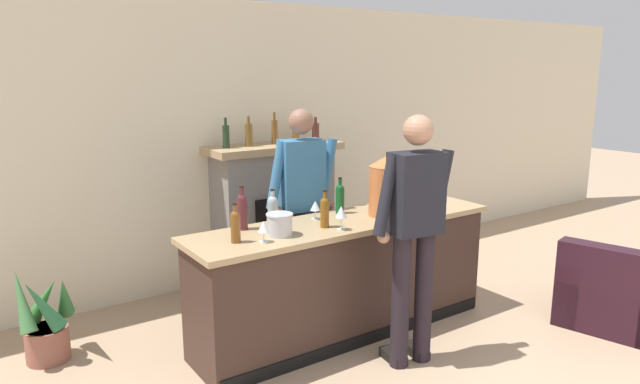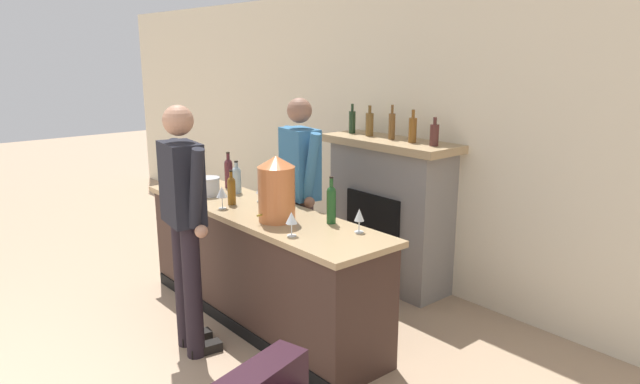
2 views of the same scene
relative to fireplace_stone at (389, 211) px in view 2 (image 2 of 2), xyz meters
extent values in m
cube|color=beige|center=(0.07, 0.26, 0.67)|extent=(12.00, 0.07, 2.75)
cube|color=#3B2821|center=(-0.15, -1.38, -0.26)|extent=(2.53, 0.58, 0.90)
cube|color=tan|center=(-0.15, -1.38, 0.22)|extent=(2.60, 0.65, 0.04)
cube|color=black|center=(-0.15, -1.68, -0.66)|extent=(2.48, 0.01, 0.10)
cube|color=gray|center=(0.00, 0.01, -0.05)|extent=(1.19, 0.44, 1.32)
cube|color=black|center=(0.00, -0.23, -0.23)|extent=(0.65, 0.02, 0.84)
cube|color=tan|center=(0.00, -0.01, 0.65)|extent=(1.35, 0.52, 0.07)
cylinder|color=#1F351E|center=(-0.51, -0.01, 0.79)|extent=(0.06, 0.06, 0.21)
cylinder|color=#1F351E|center=(-0.51, -0.01, 0.93)|extent=(0.03, 0.03, 0.07)
cylinder|color=brown|center=(-0.27, -0.01, 0.79)|extent=(0.07, 0.07, 0.21)
cylinder|color=brown|center=(-0.27, -0.01, 0.93)|extent=(0.03, 0.03, 0.07)
cylinder|color=brown|center=(0.01, -0.01, 0.80)|extent=(0.06, 0.06, 0.23)
cylinder|color=brown|center=(0.01, -0.01, 0.95)|extent=(0.02, 0.02, 0.08)
cylinder|color=brown|center=(0.26, -0.01, 0.79)|extent=(0.07, 0.07, 0.22)
cylinder|color=brown|center=(0.26, -0.01, 0.93)|extent=(0.03, 0.03, 0.07)
cylinder|color=#4C2521|center=(0.50, -0.01, 0.77)|extent=(0.08, 0.08, 0.18)
cylinder|color=#4C2521|center=(0.50, -0.01, 0.89)|extent=(0.03, 0.03, 0.06)
cylinder|color=#935748|center=(-2.24, -0.52, -0.58)|extent=(0.31, 0.31, 0.26)
cylinder|color=#332319|center=(-2.24, -0.52, -0.46)|extent=(0.28, 0.28, 0.02)
cone|color=#2D6D38|center=(-2.10, -0.54, -0.23)|extent=(0.19, 0.42, 0.44)
cone|color=#2F6B2C|center=(-2.22, -0.42, -0.27)|extent=(0.29, 0.16, 0.34)
cone|color=#3F723F|center=(-2.37, -0.53, -0.21)|extent=(0.16, 0.33, 0.46)
cone|color=#29673E|center=(-2.26, -0.64, -0.23)|extent=(0.31, 0.16, 0.42)
cylinder|color=black|center=(0.04, -2.08, -0.21)|extent=(0.13, 0.13, 0.99)
cube|color=black|center=(0.05, -2.01, -0.67)|extent=(0.13, 0.25, 0.07)
cylinder|color=black|center=(-0.15, -2.05, -0.21)|extent=(0.13, 0.13, 0.99)
cube|color=black|center=(-0.14, -1.98, -0.67)|extent=(0.13, 0.25, 0.07)
cube|color=black|center=(-0.06, -2.06, 0.57)|extent=(0.39, 0.27, 0.57)
cylinder|color=black|center=(0.18, -2.08, 0.57)|extent=(0.20, 0.08, 0.57)
sphere|color=tan|center=(0.18, -2.06, 0.27)|extent=(0.09, 0.09, 0.09)
cylinder|color=black|center=(-0.28, -2.01, 0.57)|extent=(0.20, 0.08, 0.57)
sphere|color=tan|center=(-0.28, -1.99, 0.27)|extent=(0.09, 0.09, 0.09)
sphere|color=tan|center=(-0.06, -2.06, 1.00)|extent=(0.21, 0.21, 0.21)
cylinder|color=#513A38|center=(-0.33, -0.86, -0.24)|extent=(0.13, 0.13, 0.94)
cube|color=black|center=(-0.34, -0.93, -0.67)|extent=(0.14, 0.25, 0.07)
cylinder|color=#513A38|center=(-0.13, -0.90, -0.24)|extent=(0.13, 0.13, 0.94)
cube|color=black|center=(-0.15, -0.96, -0.67)|extent=(0.14, 0.25, 0.07)
cube|color=teal|center=(-0.23, -0.88, 0.53)|extent=(0.39, 0.28, 0.60)
cylinder|color=teal|center=(-0.46, -0.86, 0.55)|extent=(0.20, 0.08, 0.57)
sphere|color=#8E634F|center=(-0.47, -0.88, 0.25)|extent=(0.09, 0.09, 0.09)
cylinder|color=teal|center=(-0.01, -0.94, 0.55)|extent=(0.20, 0.08, 0.57)
sphere|color=#8E634F|center=(-0.01, -0.96, 0.25)|extent=(0.09, 0.09, 0.09)
sphere|color=#8E634F|center=(-0.23, -0.88, 0.98)|extent=(0.21, 0.21, 0.21)
cylinder|color=#CF713D|center=(0.21, -1.45, 0.44)|extent=(0.27, 0.27, 0.41)
cone|color=#CF713D|center=(0.21, -1.45, 0.68)|extent=(0.28, 0.28, 0.08)
cylinder|color=#B29333|center=(0.21, -1.60, 0.31)|extent=(0.02, 0.04, 0.02)
cylinder|color=silver|center=(-0.79, -1.45, 0.31)|extent=(0.18, 0.18, 0.15)
cylinder|color=silver|center=(-0.79, -1.45, 0.39)|extent=(0.19, 0.19, 0.01)
cylinder|color=#1C4A1F|center=(0.52, -1.18, 0.36)|extent=(0.07, 0.07, 0.24)
sphere|color=#1C4A1F|center=(0.52, -1.18, 0.48)|extent=(0.06, 0.06, 0.06)
cylinder|color=#1C4A1F|center=(0.52, -1.18, 0.53)|extent=(0.03, 0.03, 0.09)
cylinder|color=black|center=(0.52, -1.18, 0.58)|extent=(0.03, 0.03, 0.01)
cylinder|color=#522126|center=(-0.93, -1.16, 0.35)|extent=(0.08, 0.08, 0.23)
sphere|color=#522126|center=(-0.93, -1.16, 0.47)|extent=(0.07, 0.07, 0.07)
cylinder|color=#522126|center=(-0.93, -1.16, 0.51)|extent=(0.03, 0.03, 0.09)
cylinder|color=black|center=(-0.93, -1.16, 0.56)|extent=(0.03, 0.03, 0.01)
cylinder|color=#125224|center=(-0.05, -1.18, 0.34)|extent=(0.07, 0.07, 0.21)
sphere|color=#125224|center=(-0.05, -1.18, 0.45)|extent=(0.07, 0.07, 0.07)
cylinder|color=#125224|center=(-0.05, -1.18, 0.49)|extent=(0.03, 0.03, 0.08)
cylinder|color=black|center=(-0.05, -1.18, 0.53)|extent=(0.03, 0.03, 0.01)
cylinder|color=#9DB2B9|center=(-0.71, -1.22, 0.34)|extent=(0.08, 0.08, 0.20)
sphere|color=#9DB2B9|center=(-0.71, -1.22, 0.44)|extent=(0.07, 0.07, 0.07)
cylinder|color=#9DB2B9|center=(-0.71, -1.22, 0.48)|extent=(0.03, 0.03, 0.08)
cylinder|color=black|center=(-0.71, -1.22, 0.52)|extent=(0.03, 0.03, 0.01)
cylinder|color=brown|center=(-1.12, -1.43, 0.33)|extent=(0.07, 0.07, 0.19)
sphere|color=brown|center=(-1.12, -1.43, 0.43)|extent=(0.06, 0.06, 0.06)
cylinder|color=brown|center=(-1.12, -1.43, 0.47)|extent=(0.03, 0.03, 0.07)
cylinder|color=black|center=(-1.12, -1.43, 0.51)|extent=(0.03, 0.03, 0.01)
cylinder|color=brown|center=(-0.40, -1.46, 0.34)|extent=(0.07, 0.07, 0.20)
sphere|color=brown|center=(-0.40, -1.46, 0.44)|extent=(0.06, 0.06, 0.06)
cylinder|color=brown|center=(-0.40, -1.46, 0.47)|extent=(0.03, 0.03, 0.08)
cylinder|color=black|center=(-0.40, -1.46, 0.52)|extent=(0.03, 0.03, 0.01)
cylinder|color=silver|center=(0.57, -1.58, 0.24)|extent=(0.06, 0.06, 0.01)
cylinder|color=silver|center=(0.57, -1.58, 0.29)|extent=(0.01, 0.01, 0.08)
cone|color=silver|center=(0.57, -1.58, 0.37)|extent=(0.08, 0.08, 0.08)
cylinder|color=silver|center=(-0.33, -1.22, 0.24)|extent=(0.07, 0.07, 0.01)
cylinder|color=silver|center=(-0.33, -1.22, 0.28)|extent=(0.01, 0.01, 0.07)
cone|color=silver|center=(-0.33, -1.22, 0.35)|extent=(0.08, 0.08, 0.08)
cylinder|color=silver|center=(-0.34, -1.58, 0.24)|extent=(0.06, 0.06, 0.01)
cylinder|color=silver|center=(-0.34, -1.58, 0.29)|extent=(0.01, 0.01, 0.09)
cone|color=silver|center=(-0.34, -1.58, 0.38)|extent=(0.09, 0.09, 0.09)
cylinder|color=silver|center=(0.80, -1.18, 0.24)|extent=(0.07, 0.07, 0.01)
cylinder|color=silver|center=(0.80, -1.18, 0.28)|extent=(0.01, 0.01, 0.08)
cone|color=silver|center=(0.80, -1.18, 0.36)|extent=(0.07, 0.07, 0.09)
cylinder|color=silver|center=(-0.96, -1.53, 0.24)|extent=(0.07, 0.07, 0.01)
cylinder|color=silver|center=(-0.96, -1.53, 0.28)|extent=(0.01, 0.01, 0.07)
cone|color=silver|center=(-0.96, -1.53, 0.35)|extent=(0.08, 0.08, 0.08)
camera|label=1|loc=(-2.77, -4.84, 1.41)|focal=32.00mm
camera|label=2|loc=(3.50, -3.82, 1.46)|focal=32.00mm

